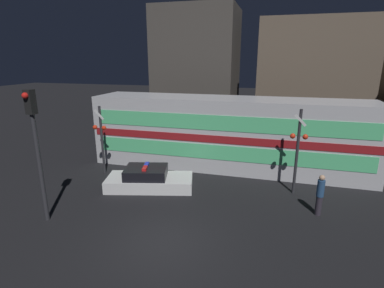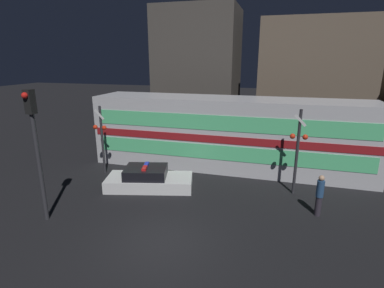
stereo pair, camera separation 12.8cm
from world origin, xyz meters
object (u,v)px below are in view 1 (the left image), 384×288
Objects in this scene: police_car at (149,180)px; crossing_signal_near at (298,148)px; train at (228,133)px; traffic_light_corner at (36,141)px; pedestrian at (320,195)px.

police_car is 1.11× the size of crossing_signal_near.
train is 10.31m from traffic_light_corner.
pedestrian is 11.50m from traffic_light_corner.
pedestrian is at bearing -18.68° from police_car.
pedestrian is (4.61, -4.82, -1.16)m from train.
police_car is 2.57× the size of pedestrian.
train is 8.95× the size of pedestrian.
traffic_light_corner is (-6.11, -8.21, 1.25)m from train.
train is at bearing 142.03° from crossing_signal_near.
train is 4.72m from crossing_signal_near.
crossing_signal_near is (-0.90, 1.92, 1.41)m from pedestrian.
crossing_signal_near is 11.21m from traffic_light_corner.
train reaches higher than crossing_signal_near.
police_car is (-3.35, -4.18, -1.64)m from train.
traffic_light_corner reaches higher than police_car.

